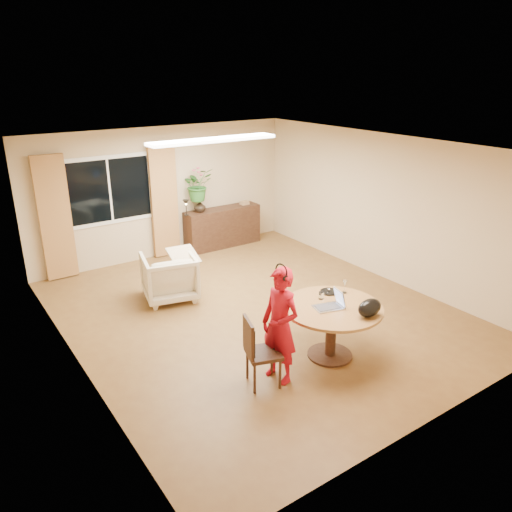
% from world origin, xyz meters
% --- Properties ---
extents(floor, '(6.50, 6.50, 0.00)m').
position_xyz_m(floor, '(0.00, 0.00, 0.00)').
color(floor, brown).
rests_on(floor, ground).
extents(ceiling, '(6.50, 6.50, 0.00)m').
position_xyz_m(ceiling, '(0.00, 0.00, 2.60)').
color(ceiling, white).
rests_on(ceiling, wall_back).
extents(wall_back, '(5.50, 0.00, 5.50)m').
position_xyz_m(wall_back, '(0.00, 3.25, 1.30)').
color(wall_back, tan).
rests_on(wall_back, floor).
extents(wall_left, '(0.00, 6.50, 6.50)m').
position_xyz_m(wall_left, '(-2.75, 0.00, 1.30)').
color(wall_left, tan).
rests_on(wall_left, floor).
extents(wall_right, '(0.00, 6.50, 6.50)m').
position_xyz_m(wall_right, '(2.75, 0.00, 1.30)').
color(wall_right, tan).
rests_on(wall_right, floor).
extents(window, '(1.70, 0.03, 1.30)m').
position_xyz_m(window, '(-1.10, 3.23, 1.50)').
color(window, white).
rests_on(window, wall_back).
extents(curtain_left, '(0.55, 0.08, 2.25)m').
position_xyz_m(curtain_left, '(-2.15, 3.15, 1.15)').
color(curtain_left, '#996532').
rests_on(curtain_left, wall_back).
extents(curtain_right, '(0.55, 0.08, 2.25)m').
position_xyz_m(curtain_right, '(-0.05, 3.15, 1.15)').
color(curtain_right, '#996532').
rests_on(curtain_right, wall_back).
extents(ceiling_panel, '(2.20, 0.35, 0.05)m').
position_xyz_m(ceiling_panel, '(0.00, 1.20, 2.57)').
color(ceiling_panel, white).
rests_on(ceiling_panel, ceiling).
extents(dining_table, '(1.31, 1.31, 0.74)m').
position_xyz_m(dining_table, '(0.09, -1.63, 0.59)').
color(dining_table, brown).
rests_on(dining_table, floor).
extents(dining_chair, '(0.53, 0.51, 0.90)m').
position_xyz_m(dining_chair, '(-1.01, -1.63, 0.45)').
color(dining_chair, black).
rests_on(dining_chair, floor).
extents(child, '(0.59, 0.44, 1.48)m').
position_xyz_m(child, '(-0.78, -1.65, 0.74)').
color(child, red).
rests_on(child, floor).
extents(laptop, '(0.42, 0.33, 0.25)m').
position_xyz_m(laptop, '(-0.00, -1.63, 0.87)').
color(laptop, '#B7B7BC').
rests_on(laptop, dining_table).
extents(tumbler, '(0.07, 0.07, 0.10)m').
position_xyz_m(tumbler, '(0.11, -1.38, 0.79)').
color(tumbler, white).
rests_on(tumbler, dining_table).
extents(wine_glass, '(0.07, 0.07, 0.19)m').
position_xyz_m(wine_glass, '(0.50, -1.42, 0.84)').
color(wine_glass, white).
rests_on(wine_glass, dining_table).
extents(pot_lid, '(0.27, 0.27, 0.04)m').
position_xyz_m(pot_lid, '(0.34, -1.28, 0.76)').
color(pot_lid, white).
rests_on(pot_lid, dining_table).
extents(handbag, '(0.39, 0.29, 0.23)m').
position_xyz_m(handbag, '(0.27, -2.09, 0.86)').
color(handbag, black).
rests_on(handbag, dining_table).
extents(armchair, '(1.02, 1.03, 0.78)m').
position_xyz_m(armchair, '(-0.90, 1.24, 0.39)').
color(armchair, '#BEB097').
rests_on(armchair, floor).
extents(throw, '(0.51, 0.60, 0.03)m').
position_xyz_m(throw, '(-0.63, 1.22, 0.80)').
color(throw, beige).
rests_on(throw, armchair).
extents(sideboard, '(1.69, 0.41, 0.84)m').
position_xyz_m(sideboard, '(1.20, 3.01, 0.42)').
color(sideboard, black).
rests_on(sideboard, floor).
extents(vase, '(0.27, 0.27, 0.25)m').
position_xyz_m(vase, '(0.67, 3.01, 0.97)').
color(vase, black).
rests_on(vase, sideboard).
extents(bouquet, '(0.65, 0.58, 0.66)m').
position_xyz_m(bouquet, '(0.64, 3.01, 1.42)').
color(bouquet, '#2F5F23').
rests_on(bouquet, vase).
extents(book_stack, '(0.19, 0.14, 0.07)m').
position_xyz_m(book_stack, '(1.77, 3.01, 0.88)').
color(book_stack, '#92714A').
rests_on(book_stack, sideboard).
extents(desk_lamp, '(0.15, 0.15, 0.33)m').
position_xyz_m(desk_lamp, '(0.33, 2.96, 1.01)').
color(desk_lamp, black).
rests_on(desk_lamp, sideboard).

